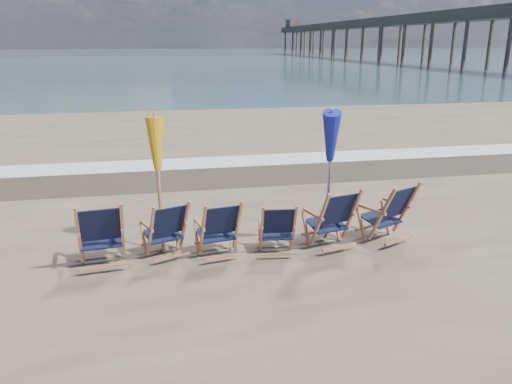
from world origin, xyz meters
TOP-DOWN VIEW (x-y plane):
  - ocean at (0.00, 128.00)m, footprint 400.00×400.00m
  - surf_foam at (0.00, 8.30)m, footprint 200.00×1.40m
  - wet_sand_strip at (0.00, 6.80)m, footprint 200.00×2.60m
  - beach_chair_0 at (-2.19, 1.56)m, footprint 0.80×0.88m
  - beach_chair_1 at (-1.24, 1.82)m, footprint 0.85×0.89m
  - beach_chair_2 at (-0.42, 1.59)m, footprint 0.77×0.83m
  - beach_chair_3 at (0.48, 1.46)m, footprint 0.67×0.73m
  - beach_chair_4 at (1.51, 1.61)m, footprint 0.87×0.93m
  - beach_chair_5 at (2.56, 1.74)m, footprint 0.98×1.02m
  - umbrella_yellow at (-1.61, 2.20)m, footprint 0.30×0.30m
  - umbrella_blue at (1.17, 1.88)m, footprint 0.30×0.30m
  - fishing_pier at (38.00, 74.00)m, footprint 4.40×140.00m

SIDE VIEW (x-z plane):
  - ocean at x=0.00m, z-range 0.00..0.00m
  - wet_sand_strip at x=0.00m, z-range 0.00..0.00m
  - surf_foam at x=0.00m, z-range 0.00..0.01m
  - beach_chair_3 at x=0.48m, z-range 0.00..0.93m
  - beach_chair_1 at x=-1.24m, z-range 0.00..1.00m
  - beach_chair_2 at x=-0.42m, z-range 0.00..1.02m
  - beach_chair_4 at x=1.51m, z-range 0.00..1.10m
  - beach_chair_5 at x=2.56m, z-range 0.00..1.12m
  - beach_chair_0 at x=-2.19m, z-range 0.00..1.12m
  - umbrella_yellow at x=-1.61m, z-range 0.57..2.76m
  - umbrella_blue at x=1.17m, z-range 0.67..3.09m
  - fishing_pier at x=38.00m, z-range 0.00..9.30m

